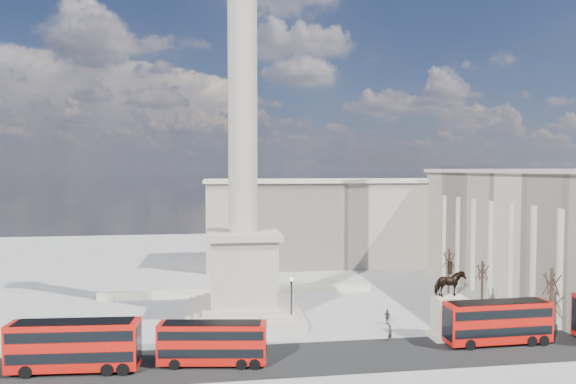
{
  "coord_description": "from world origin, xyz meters",
  "views": [
    {
      "loc": [
        -3.56,
        -58.68,
        18.52
      ],
      "look_at": [
        5.01,
        0.51,
        15.88
      ],
      "focal_mm": 32.0,
      "sensor_mm": 36.0,
      "label": 1
    }
  ],
  "objects_px": {
    "red_bus_b": "(213,343)",
    "red_bus_c": "(498,322)",
    "equestrian_statue": "(449,311)",
    "pedestrian_standing": "(492,326)",
    "nelsons_column": "(243,214)",
    "pedestrian_crossing": "(388,317)",
    "victorian_lamp": "(291,298)",
    "red_bus_a": "(75,345)",
    "pedestrian_walking": "(390,333)"
  },
  "relations": [
    {
      "from": "red_bus_b",
      "to": "red_bus_c",
      "type": "distance_m",
      "value": 29.88
    },
    {
      "from": "equestrian_statue",
      "to": "pedestrian_standing",
      "type": "bearing_deg",
      "value": 9.6
    },
    {
      "from": "nelsons_column",
      "to": "pedestrian_crossing",
      "type": "xyz_separation_m",
      "value": [
        16.89,
        -5.5,
        -12.02
      ]
    },
    {
      "from": "equestrian_statue",
      "to": "pedestrian_standing",
      "type": "relative_size",
      "value": 5.31
    },
    {
      "from": "red_bus_c",
      "to": "equestrian_statue",
      "type": "height_order",
      "value": "equestrian_statue"
    },
    {
      "from": "red_bus_c",
      "to": "pedestrian_standing",
      "type": "xyz_separation_m",
      "value": [
        1.35,
        3.58,
        -1.6
      ]
    },
    {
      "from": "victorian_lamp",
      "to": "red_bus_b",
      "type": "bearing_deg",
      "value": -130.66
    },
    {
      "from": "red_bus_b",
      "to": "pedestrian_standing",
      "type": "height_order",
      "value": "red_bus_b"
    },
    {
      "from": "nelsons_column",
      "to": "pedestrian_standing",
      "type": "xyz_separation_m",
      "value": [
        27.47,
        -10.33,
        -12.1
      ]
    },
    {
      "from": "nelsons_column",
      "to": "red_bus_b",
      "type": "xyz_separation_m",
      "value": [
        -3.73,
        -15.49,
        -10.76
      ]
    },
    {
      "from": "victorian_lamp",
      "to": "pedestrian_crossing",
      "type": "bearing_deg",
      "value": -2.84
    },
    {
      "from": "red_bus_a",
      "to": "red_bus_b",
      "type": "relative_size",
      "value": 1.13
    },
    {
      "from": "red_bus_c",
      "to": "victorian_lamp",
      "type": "height_order",
      "value": "victorian_lamp"
    },
    {
      "from": "red_bus_c",
      "to": "pedestrian_walking",
      "type": "distance_m",
      "value": 11.38
    },
    {
      "from": "red_bus_c",
      "to": "pedestrian_walking",
      "type": "height_order",
      "value": "red_bus_c"
    },
    {
      "from": "pedestrian_walking",
      "to": "red_bus_a",
      "type": "bearing_deg",
      "value": 157.4
    },
    {
      "from": "victorian_lamp",
      "to": "pedestrian_walking",
      "type": "distance_m",
      "value": 11.97
    },
    {
      "from": "red_bus_a",
      "to": "equestrian_statue",
      "type": "height_order",
      "value": "equestrian_statue"
    },
    {
      "from": "red_bus_b",
      "to": "equestrian_statue",
      "type": "distance_m",
      "value": 25.97
    },
    {
      "from": "red_bus_b",
      "to": "pedestrian_walking",
      "type": "height_order",
      "value": "red_bus_b"
    },
    {
      "from": "red_bus_a",
      "to": "nelsons_column",
      "type": "bearing_deg",
      "value": 47.25
    },
    {
      "from": "red_bus_a",
      "to": "pedestrian_standing",
      "type": "bearing_deg",
      "value": 10.4
    },
    {
      "from": "equestrian_statue",
      "to": "pedestrian_walking",
      "type": "distance_m",
      "value": 7.08
    },
    {
      "from": "nelsons_column",
      "to": "victorian_lamp",
      "type": "relative_size",
      "value": 8.44
    },
    {
      "from": "red_bus_c",
      "to": "red_bus_a",
      "type": "bearing_deg",
      "value": -179.17
    },
    {
      "from": "pedestrian_walking",
      "to": "pedestrian_crossing",
      "type": "distance_m",
      "value": 6.05
    },
    {
      "from": "red_bus_b",
      "to": "victorian_lamp",
      "type": "xyz_separation_m",
      "value": [
        9.07,
        10.56,
        1.32
      ]
    },
    {
      "from": "red_bus_b",
      "to": "pedestrian_standing",
      "type": "xyz_separation_m",
      "value": [
        31.19,
        5.15,
        -1.34
      ]
    },
    {
      "from": "red_bus_a",
      "to": "red_bus_b",
      "type": "xyz_separation_m",
      "value": [
        12.47,
        -0.24,
        -0.31
      ]
    },
    {
      "from": "victorian_lamp",
      "to": "pedestrian_walking",
      "type": "xyz_separation_m",
      "value": [
        9.8,
        -6.36,
        -2.59
      ]
    },
    {
      "from": "red_bus_b",
      "to": "victorian_lamp",
      "type": "bearing_deg",
      "value": 57.33
    },
    {
      "from": "pedestrian_crossing",
      "to": "pedestrian_standing",
      "type": "bearing_deg",
      "value": -152.5
    },
    {
      "from": "pedestrian_standing",
      "to": "equestrian_statue",
      "type": "bearing_deg",
      "value": 9.8
    },
    {
      "from": "nelsons_column",
      "to": "equestrian_statue",
      "type": "bearing_deg",
      "value": -27.26
    },
    {
      "from": "red_bus_a",
      "to": "equestrian_statue",
      "type": "relative_size",
      "value": 1.35
    },
    {
      "from": "red_bus_a",
      "to": "pedestrian_standing",
      "type": "xyz_separation_m",
      "value": [
        43.66,
        4.91,
        -1.65
      ]
    },
    {
      "from": "nelsons_column",
      "to": "equestrian_statue",
      "type": "relative_size",
      "value": 5.75
    },
    {
      "from": "red_bus_b",
      "to": "pedestrian_crossing",
      "type": "height_order",
      "value": "red_bus_b"
    },
    {
      "from": "red_bus_a",
      "to": "pedestrian_walking",
      "type": "height_order",
      "value": "red_bus_a"
    },
    {
      "from": "victorian_lamp",
      "to": "pedestrian_standing",
      "type": "xyz_separation_m",
      "value": [
        22.12,
        -5.41,
        -2.66
      ]
    },
    {
      "from": "nelsons_column",
      "to": "pedestrian_crossing",
      "type": "relative_size",
      "value": 27.69
    },
    {
      "from": "equestrian_statue",
      "to": "nelsons_column",
      "type": "bearing_deg",
      "value": 152.74
    },
    {
      "from": "equestrian_statue",
      "to": "victorian_lamp",
      "type": "bearing_deg",
      "value": 159.0
    },
    {
      "from": "red_bus_b",
      "to": "victorian_lamp",
      "type": "relative_size",
      "value": 1.76
    },
    {
      "from": "nelsons_column",
      "to": "pedestrian_walking",
      "type": "bearing_deg",
      "value": -36.72
    },
    {
      "from": "red_bus_b",
      "to": "pedestrian_crossing",
      "type": "xyz_separation_m",
      "value": [
        20.62,
        9.99,
        -1.26
      ]
    },
    {
      "from": "victorian_lamp",
      "to": "equestrian_statue",
      "type": "xyz_separation_m",
      "value": [
        16.55,
        -6.35,
        -0.45
      ]
    },
    {
      "from": "red_bus_b",
      "to": "pedestrian_walking",
      "type": "bearing_deg",
      "value": 20.53
    },
    {
      "from": "red_bus_c",
      "to": "pedestrian_standing",
      "type": "distance_m",
      "value": 4.15
    },
    {
      "from": "red_bus_a",
      "to": "red_bus_b",
      "type": "distance_m",
      "value": 12.48
    }
  ]
}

